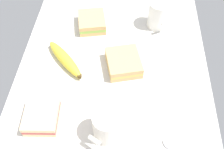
# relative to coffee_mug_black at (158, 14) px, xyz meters

# --- Properties ---
(tabletop) EXTENTS (0.90, 0.64, 0.02)m
(tabletop) POSITION_rel_coffee_mug_black_xyz_m (-0.27, 0.15, -0.06)
(tabletop) COLOR beige
(tabletop) RESTS_ON ground
(coffee_mug_black) EXTENTS (0.10, 0.08, 0.10)m
(coffee_mug_black) POSITION_rel_coffee_mug_black_xyz_m (0.00, 0.00, 0.00)
(coffee_mug_black) COLOR white
(coffee_mug_black) RESTS_ON tabletop
(coffee_mug_milky) EXTENTS (0.10, 0.08, 0.10)m
(coffee_mug_milky) POSITION_rel_coffee_mug_black_xyz_m (-0.46, 0.16, -0.00)
(coffee_mug_milky) COLOR silver
(coffee_mug_milky) RESTS_ON tabletop
(sandwich_main) EXTENTS (0.14, 0.13, 0.04)m
(sandwich_main) POSITION_rel_coffee_mug_black_xyz_m (-0.22, 0.12, -0.03)
(sandwich_main) COLOR tan
(sandwich_main) RESTS_ON tabletop
(sandwich_side) EXTENTS (0.13, 0.12, 0.04)m
(sandwich_side) POSITION_rel_coffee_mug_black_xyz_m (-0.02, 0.25, -0.03)
(sandwich_side) COLOR tan
(sandwich_side) RESTS_ON tabletop
(sandwich_extra) EXTENTS (0.11, 0.10, 0.04)m
(sandwich_extra) POSITION_rel_coffee_mug_black_xyz_m (-0.43, 0.34, -0.03)
(sandwich_extra) COLOR beige
(sandwich_extra) RESTS_ON tabletop
(banana) EXTENTS (0.17, 0.16, 0.04)m
(banana) POSITION_rel_coffee_mug_black_xyz_m (-0.21, 0.32, -0.03)
(banana) COLOR yellow
(banana) RESTS_ON tabletop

